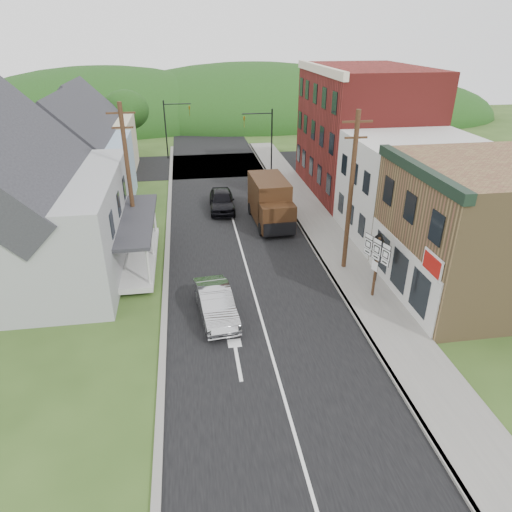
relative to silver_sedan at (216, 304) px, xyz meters
name	(u,v)px	position (x,y,z in m)	size (l,w,h in m)	color
ground	(258,309)	(2.14, 0.33, -0.74)	(120.00, 120.00, 0.00)	#2D4719
road	(236,231)	(2.14, 10.33, -0.74)	(9.00, 90.00, 0.02)	black
cross_road	(217,165)	(2.14, 27.33, -0.74)	(60.00, 9.00, 0.02)	black
sidewalk_right	(326,236)	(8.04, 8.33, -0.66)	(2.80, 55.00, 0.15)	slate
curb_right	(307,237)	(6.69, 8.33, -0.66)	(0.20, 55.00, 0.15)	slate
curb_left	(168,246)	(-2.51, 8.33, -0.68)	(0.30, 55.00, 0.12)	slate
storefront_tan	(481,231)	(13.44, 0.33, 2.76)	(8.00, 8.00, 7.00)	brown
storefront_white	(412,189)	(13.44, 7.83, 2.51)	(8.00, 7.00, 6.50)	silver
storefront_red	(362,132)	(13.44, 17.33, 4.26)	(8.00, 12.00, 10.00)	maroon
house_gray	(22,201)	(-9.86, 6.33, 3.50)	(10.20, 12.24, 8.35)	gray
house_blue	(81,159)	(-8.86, 17.33, 2.96)	(7.14, 8.16, 7.28)	#94AFCA
house_cream	(94,134)	(-9.36, 26.33, 2.96)	(7.14, 8.16, 7.28)	#B7AC8E
utility_pole_right	(351,193)	(7.74, 3.83, 3.92)	(1.60, 0.26, 9.00)	#472D19
utility_pole_left	(129,178)	(-4.36, 8.33, 3.92)	(1.60, 0.26, 9.00)	#472D19
traffic_signal_right	(264,134)	(6.44, 23.83, 3.02)	(2.87, 0.20, 6.00)	black
traffic_signal_left	(172,123)	(-2.16, 30.83, 3.02)	(2.87, 0.20, 6.00)	black
tree_left_d	(126,110)	(-6.86, 32.33, 4.15)	(4.80, 4.80, 6.94)	#382616
forested_ridge	(203,117)	(2.14, 55.33, -0.74)	(90.00, 30.00, 16.00)	#1B350F
silver_sedan	(216,304)	(0.00, 0.00, 0.00)	(1.56, 4.47, 1.47)	#A2A2A7
dark_sedan	(222,200)	(1.54, 14.43, 0.05)	(1.86, 4.61, 1.57)	black
delivery_van	(270,202)	(4.73, 11.26, 0.88)	(2.56, 5.80, 3.19)	#321C0D
route_sign_cluster	(376,259)	(8.14, 0.49, 1.54)	(0.63, 1.81, 3.28)	#472D19
warning_sign	(379,250)	(8.91, 1.94, 1.27)	(0.25, 0.78, 2.90)	black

